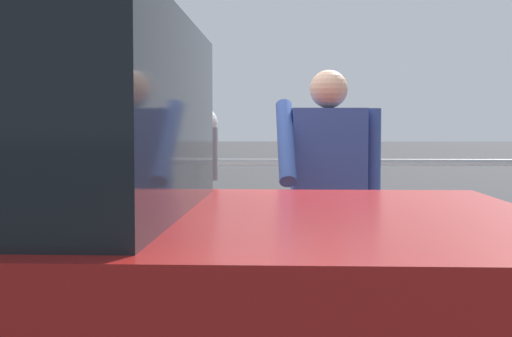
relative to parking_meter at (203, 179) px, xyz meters
name	(u,v)px	position (x,y,z in m)	size (l,w,h in m)	color
sidewalk_curb	(183,314)	(-0.27, 1.11, -1.05)	(36.00, 2.74, 0.12)	#9E9B93
parking_meter	(203,179)	(0.00, 0.00, 0.00)	(0.16, 0.17, 1.39)	slate
pedestrian_at_meter	(328,194)	(0.70, 0.08, -0.09)	(0.59, 0.54, 1.60)	#1E233F
background_railing	(202,191)	(-0.27, 2.36, -0.27)	(24.06, 0.06, 1.01)	gray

